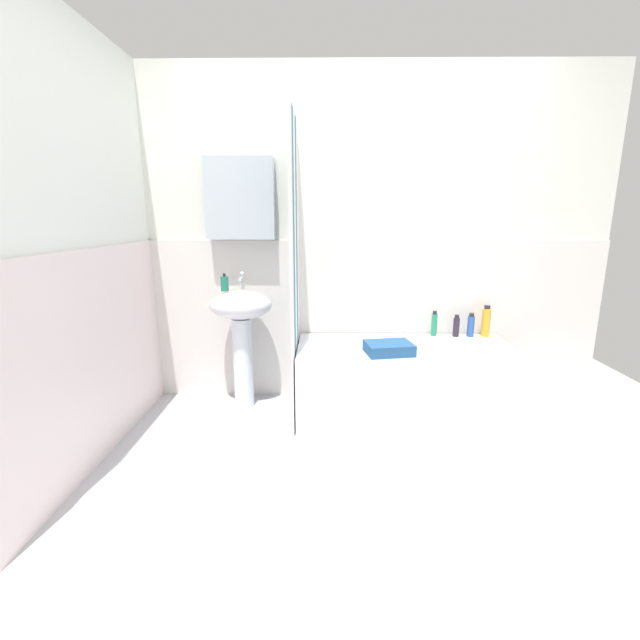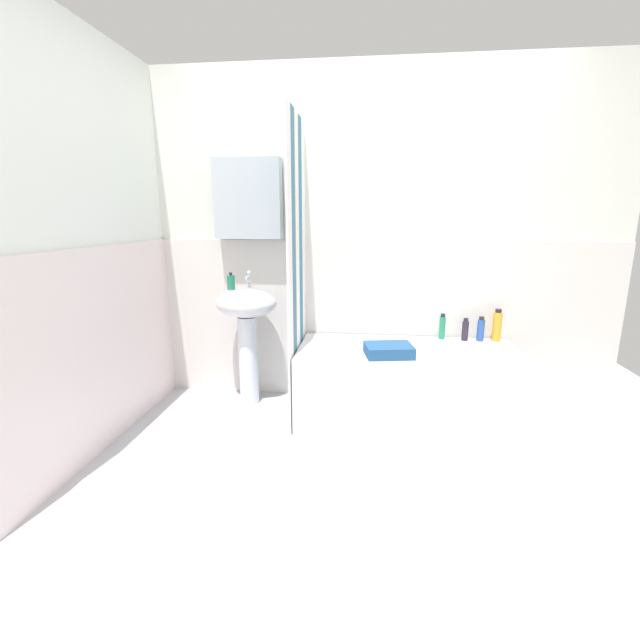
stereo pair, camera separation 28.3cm
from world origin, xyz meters
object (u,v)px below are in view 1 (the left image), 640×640
Objects in this scene: towel_folded at (389,348)px; body_wash_bottle at (434,324)px; shampoo_bottle at (486,322)px; soap_dispenser at (225,283)px; lotion_bottle at (471,326)px; conditioner_bottle at (456,326)px; bathtub at (404,381)px; sink at (241,323)px.

body_wash_bottle is at bearing 48.17° from towel_folded.
body_wash_bottle is at bearing 178.01° from shampoo_bottle.
soap_dispenser reaches higher than lotion_bottle.
soap_dispenser is 0.55× the size of shampoo_bottle.
body_wash_bottle reaches higher than conditioner_bottle.
conditioner_bottle reaches higher than towel_folded.
soap_dispenser reaches higher than bathtub.
body_wash_bottle is 0.60m from towel_folded.
soap_dispenser reaches higher than body_wash_bottle.
conditioner_bottle is at bearing -7.41° from body_wash_bottle.
towel_folded reaches higher than bathtub.
conditioner_bottle is at bearing 4.26° from sink.
sink reaches higher than body_wash_bottle.
sink is 5.25× the size of conditioner_bottle.
soap_dispenser reaches higher than conditioner_bottle.
conditioner_bottle is at bearing 37.31° from towel_folded.
sink reaches higher than bathtub.
shampoo_bottle is at bearing -1.99° from body_wash_bottle.
lotion_bottle is (1.67, 0.12, -0.04)m from sink.
towel_folded is at bearing -131.83° from body_wash_bottle.
conditioner_bottle is at bearing -179.31° from lotion_bottle.
lotion_bottle is 0.27m from body_wash_bottle.
sink reaches higher than shampoo_bottle.
sink is 1.79m from shampoo_bottle.
lotion_bottle is (0.52, 0.26, 0.33)m from bathtub.
shampoo_bottle is 0.38m from body_wash_bottle.
shampoo_bottle is 1.24× the size of body_wash_bottle.
shampoo_bottle reaches higher than body_wash_bottle.
soap_dispenser is 0.77× the size of conditioner_bottle.
body_wash_bottle is at bearing 5.57° from sink.
shampoo_bottle reaches higher than towel_folded.
soap_dispenser is 1.43m from bathtub.
lotion_bottle is at bearing 26.52° from bathtub.
bathtub is at bearing -7.14° from sink.
conditioner_bottle is (-0.11, -0.00, -0.01)m from lotion_bottle.
bathtub is at bearing -148.04° from conditioner_bottle.
soap_dispenser is (-0.11, 0.00, 0.28)m from sink.
sink reaches higher than conditioner_bottle.
towel_folded is (1.12, -0.31, -0.37)m from soap_dispenser.
soap_dispenser is at bearing 178.33° from sink.
sink is at bearing 172.86° from bathtub.
body_wash_bottle is (1.41, 0.14, -0.04)m from sink.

